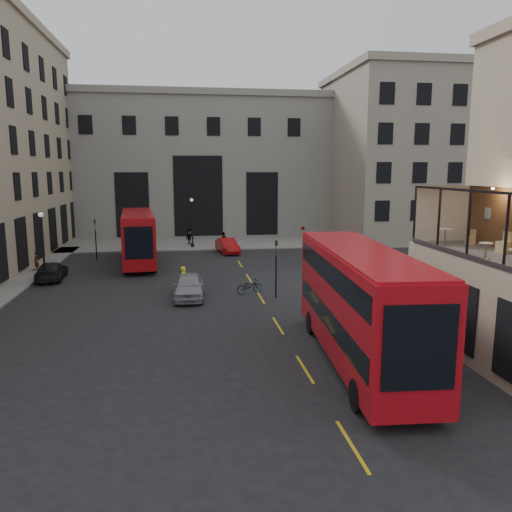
{
  "coord_description": "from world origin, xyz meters",
  "views": [
    {
      "loc": [
        -6.93,
        -19.41,
        8.32
      ],
      "look_at": [
        -2.48,
        10.89,
        3.0
      ],
      "focal_mm": 35.0,
      "sensor_mm": 36.0,
      "label": 1
    }
  ],
  "objects": [
    {
      "name": "traffic_light_near",
      "position": [
        -1.0,
        12.0,
        2.42
      ],
      "size": [
        0.16,
        0.2,
        3.8
      ],
      "color": "black",
      "rests_on": "ground"
    },
    {
      "name": "building_right",
      "position": [
        20.0,
        39.97,
        10.39
      ],
      "size": [
        16.6,
        18.6,
        20.0
      ],
      "color": "gray",
      "rests_on": "ground"
    },
    {
      "name": "street_lamp_a",
      "position": [
        -17.0,
        18.0,
        2.39
      ],
      "size": [
        0.36,
        0.36,
        5.33
      ],
      "color": "black",
      "rests_on": "ground"
    },
    {
      "name": "pedestrian_d",
      "position": [
        7.37,
        39.06,
        0.77
      ],
      "size": [
        0.56,
        0.8,
        1.54
      ],
      "primitive_type": "imported",
      "rotation": [
        0.0,
        0.0,
        1.67
      ],
      "color": "gray",
      "rests_on": "ground"
    },
    {
      "name": "car_a",
      "position": [
        -6.66,
        12.66,
        0.81
      ],
      "size": [
        2.12,
        4.82,
        1.61
      ],
      "primitive_type": "imported",
      "rotation": [
        0.0,
        0.0,
        -0.05
      ],
      "color": "#989BA0",
      "rests_on": "ground"
    },
    {
      "name": "host_frontage",
      "position": [
        6.5,
        0.0,
        2.25
      ],
      "size": [
        3.0,
        11.0,
        4.5
      ],
      "primitive_type": "cube",
      "color": "tan",
      "rests_on": "ground"
    },
    {
      "name": "car_c",
      "position": [
        -17.0,
        19.78,
        0.68
      ],
      "size": [
        2.19,
        4.77,
        1.35
      ],
      "primitive_type": "imported",
      "rotation": [
        0.0,
        0.0,
        3.21
      ],
      "color": "black",
      "rests_on": "ground"
    },
    {
      "name": "pedestrian_e",
      "position": [
        -19.0,
        23.15,
        0.82
      ],
      "size": [
        0.52,
        0.67,
        1.63
      ],
      "primitive_type": "imported",
      "rotation": [
        0.0,
        0.0,
        4.95
      ],
      "color": "gray",
      "rests_on": "ground"
    },
    {
      "name": "pavement_far",
      "position": [
        -6.0,
        38.0,
        0.06
      ],
      "size": [
        40.0,
        12.0,
        0.12
      ],
      "primitive_type": "cube",
      "color": "slate",
      "rests_on": "ground"
    },
    {
      "name": "bus_near",
      "position": [
        0.5,
        0.44,
        2.81
      ],
      "size": [
        3.63,
        12.69,
        5.0
      ],
      "color": "#A90B13",
      "rests_on": "ground"
    },
    {
      "name": "pedestrian_b",
      "position": [
        -6.25,
        35.88,
        0.94
      ],
      "size": [
        1.35,
        1.35,
        1.88
      ],
      "primitive_type": "imported",
      "rotation": [
        0.0,
        0.0,
        0.79
      ],
      "color": "gray",
      "rests_on": "ground"
    },
    {
      "name": "traffic_light_far",
      "position": [
        -15.0,
        28.0,
        2.42
      ],
      "size": [
        0.16,
        0.2,
        3.8
      ],
      "color": "black",
      "rests_on": "ground"
    },
    {
      "name": "pedestrian_a",
      "position": [
        -12.07,
        34.03,
        0.87
      ],
      "size": [
        1.0,
        0.88,
        1.73
      ],
      "primitive_type": "imported",
      "rotation": [
        0.0,
        0.0,
        0.3
      ],
      "color": "gray",
      "rests_on": "ground"
    },
    {
      "name": "street_lamp_b",
      "position": [
        -6.0,
        34.0,
        2.39
      ],
      "size": [
        0.36,
        0.36,
        5.33
      ],
      "color": "black",
      "rests_on": "ground"
    },
    {
      "name": "car_b",
      "position": [
        -2.56,
        30.14,
        0.73
      ],
      "size": [
        2.29,
        4.64,
        1.46
      ],
      "primitive_type": "imported",
      "rotation": [
        0.0,
        0.0,
        0.17
      ],
      "color": "#AC0A0D",
      "rests_on": "ground"
    },
    {
      "name": "gateway",
      "position": [
        -5.0,
        47.99,
        9.39
      ],
      "size": [
        35.0,
        10.6,
        18.0
      ],
      "color": "gray",
      "rests_on": "ground"
    },
    {
      "name": "bicycle",
      "position": [
        -2.57,
        13.35,
        0.49
      ],
      "size": [
        1.98,
        1.24,
        0.98
      ],
      "primitive_type": "imported",
      "rotation": [
        0.0,
        0.0,
        1.91
      ],
      "color": "gray",
      "rests_on": "ground"
    },
    {
      "name": "cafe_table_far",
      "position": [
        5.88,
        3.42,
        5.16
      ],
      "size": [
        0.68,
        0.68,
        0.85
      ],
      "color": "beige",
      "rests_on": "cafe_floor"
    },
    {
      "name": "cafe_floor",
      "position": [
        6.5,
        0.0,
        4.55
      ],
      "size": [
        3.0,
        10.0,
        0.1
      ],
      "primitive_type": "cube",
      "color": "slate",
      "rests_on": "host_frontage"
    },
    {
      "name": "cafe_table_mid",
      "position": [
        5.63,
        -0.35,
        5.06
      ],
      "size": [
        0.56,
        0.56,
        0.7
      ],
      "color": "white",
      "rests_on": "cafe_floor"
    },
    {
      "name": "cafe_chair_c",
      "position": [
        7.42,
        1.06,
        4.89
      ],
      "size": [
        0.56,
        0.56,
        0.96
      ],
      "color": "#D3BF79",
      "rests_on": "cafe_floor"
    },
    {
      "name": "ground",
      "position": [
        0.0,
        0.0,
        0.0
      ],
      "size": [
        140.0,
        140.0,
        0.0
      ],
      "primitive_type": "plane",
      "color": "black",
      "rests_on": "ground"
    },
    {
      "name": "cyclist",
      "position": [
        -6.96,
        13.86,
        0.94
      ],
      "size": [
        0.69,
        0.81,
        1.88
      ],
      "primitive_type": "imported",
      "rotation": [
        0.0,
        0.0,
        1.16
      ],
      "color": "#FDFD1A",
      "rests_on": "ground"
    },
    {
      "name": "cafe_chair_d",
      "position": [
        7.35,
        3.6,
        4.83
      ],
      "size": [
        0.44,
        0.44,
        0.76
      ],
      "color": "tan",
      "rests_on": "cafe_floor"
    },
    {
      "name": "bus_far",
      "position": [
        -10.91,
        25.36,
        2.6
      ],
      "size": [
        3.73,
        11.78,
        4.62
      ],
      "color": "#A40B10",
      "rests_on": "ground"
    },
    {
      "name": "pedestrian_c",
      "position": [
        -2.77,
        32.1,
        0.94
      ],
      "size": [
        1.19,
        0.94,
        1.88
      ],
      "primitive_type": "imported",
      "rotation": [
        0.0,
        0.0,
        3.65
      ],
      "color": "gray",
      "rests_on": "ground"
    }
  ]
}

